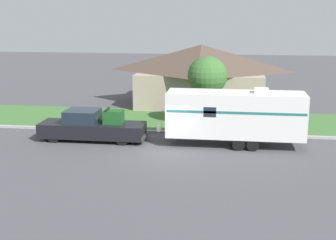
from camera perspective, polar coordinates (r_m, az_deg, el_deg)
name	(u,v)px	position (r m, az deg, el deg)	size (l,w,h in m)	color
ground_plane	(165,150)	(26.38, -0.40, -3.70)	(120.00, 120.00, 0.00)	#47474C
curb_strip	(173,132)	(29.94, 0.63, -1.50)	(80.00, 0.30, 0.14)	#999993
lawn_strip	(180,120)	(33.47, 1.42, -0.03)	(80.00, 7.00, 0.03)	#3D6B33
house_across_street	(201,73)	(39.11, 4.06, 5.68)	(10.90, 7.84, 4.96)	gray
pickup_truck	(92,127)	(28.57, -9.28, -0.82)	(6.45, 1.95, 1.99)	black
travel_trailer	(235,114)	(27.11, 8.22, 0.68)	(9.02, 2.24, 3.42)	black
mailbox	(191,115)	(30.58, 2.78, 0.67)	(0.48, 0.20, 1.36)	brown
tree_in_yard	(207,76)	(31.15, 4.81, 5.35)	(2.63, 2.63, 4.77)	brown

